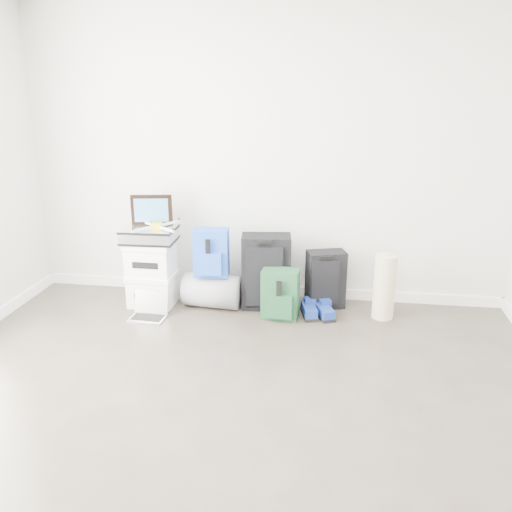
% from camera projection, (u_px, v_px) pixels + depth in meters
% --- Properties ---
extents(ground, '(5.00, 5.00, 0.00)m').
position_uv_depth(ground, '(205.00, 461.00, 3.02)').
color(ground, '#352E26').
rests_on(ground, ground).
extents(room_envelope, '(4.52, 5.02, 2.71)m').
position_uv_depth(room_envelope, '(195.00, 149.00, 2.50)').
color(room_envelope, silver).
rests_on(room_envelope, ground).
extents(boxes_stack, '(0.43, 0.35, 0.61)m').
position_uv_depth(boxes_stack, '(152.00, 273.00, 5.05)').
color(boxes_stack, white).
rests_on(boxes_stack, ground).
extents(briefcase, '(0.48, 0.36, 0.14)m').
position_uv_depth(briefcase, '(149.00, 235.00, 4.93)').
color(briefcase, '#B2B2B7').
rests_on(briefcase, boxes_stack).
extents(painting, '(0.37, 0.09, 0.28)m').
position_uv_depth(painting, '(152.00, 210.00, 4.96)').
color(painting, black).
rests_on(painting, briefcase).
extents(drone, '(0.43, 0.43, 0.05)m').
position_uv_depth(drone, '(157.00, 226.00, 4.87)').
color(drone, yellow).
rests_on(drone, briefcase).
extents(duffel_bag, '(0.55, 0.37, 0.32)m').
position_uv_depth(duffel_bag, '(213.00, 290.00, 5.03)').
color(duffel_bag, gray).
rests_on(duffel_bag, ground).
extents(blue_backpack, '(0.33, 0.25, 0.43)m').
position_uv_depth(blue_backpack, '(211.00, 254.00, 4.89)').
color(blue_backpack, '#1B55B4').
rests_on(blue_backpack, duffel_bag).
extents(large_suitcase, '(0.47, 0.34, 0.69)m').
position_uv_depth(large_suitcase, '(266.00, 272.00, 4.97)').
color(large_suitcase, black).
rests_on(large_suitcase, ground).
extents(green_backpack, '(0.33, 0.26, 0.45)m').
position_uv_depth(green_backpack, '(280.00, 295.00, 4.78)').
color(green_backpack, '#163E21').
rests_on(green_backpack, ground).
extents(carry_on, '(0.39, 0.31, 0.54)m').
position_uv_depth(carry_on, '(326.00, 280.00, 4.99)').
color(carry_on, black).
rests_on(carry_on, ground).
extents(shoes, '(0.33, 0.32, 0.10)m').
position_uv_depth(shoes, '(316.00, 311.00, 4.86)').
color(shoes, black).
rests_on(shoes, ground).
extents(rolled_rug, '(0.19, 0.19, 0.58)m').
position_uv_depth(rolled_rug, '(384.00, 287.00, 4.76)').
color(rolled_rug, '#C0AF88').
rests_on(rolled_rug, ground).
extents(laptop, '(0.32, 0.24, 0.22)m').
position_uv_depth(laptop, '(149.00, 311.00, 4.84)').
color(laptop, silver).
rests_on(laptop, ground).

